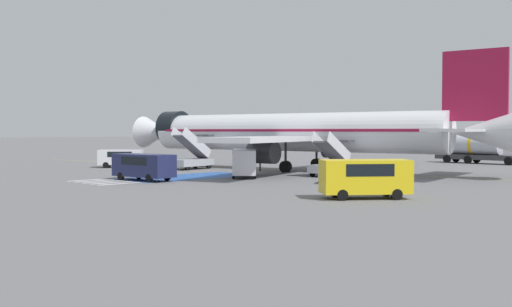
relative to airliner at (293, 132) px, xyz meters
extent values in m
plane|color=slate|center=(0.68, -0.03, -3.82)|extent=(600.00, 600.00, 0.00)
cube|color=gold|center=(-0.61, -0.12, -3.81)|extent=(75.28, 14.50, 0.01)
cube|color=#2856A8|center=(-0.61, -12.87, -3.81)|extent=(5.79, 11.92, 0.01)
cube|color=silver|center=(-3.61, -20.66, -3.81)|extent=(0.44, 3.60, 0.01)
cube|color=silver|center=(-2.41, -20.66, -3.81)|extent=(0.44, 3.60, 0.01)
cube|color=silver|center=(-1.21, -20.66, -3.81)|extent=(0.44, 3.60, 0.01)
cube|color=silver|center=(-0.01, -20.66, -3.81)|extent=(0.44, 3.60, 0.01)
cube|color=silver|center=(1.19, -20.66, -3.81)|extent=(0.44, 3.60, 0.01)
cylinder|color=silver|center=(-0.61, -0.12, 0.01)|extent=(32.73, 9.84, 3.82)
cone|color=silver|center=(-18.68, -3.55, 0.01)|extent=(4.82, 4.46, 3.74)
cone|color=silver|center=(18.21, 3.46, 0.01)|extent=(6.31, 4.67, 3.67)
cylinder|color=black|center=(-15.87, -3.02, 0.49)|extent=(2.97, 4.22, 3.86)
cube|color=maroon|center=(-0.61, -0.12, 0.20)|extent=(30.18, 9.42, 0.24)
cube|color=silver|center=(4.03, -7.60, -0.56)|extent=(9.38, 16.31, 0.44)
cylinder|color=#38383D|center=(2.38, -6.59, -1.80)|extent=(2.90, 2.43, 1.98)
cube|color=silver|center=(0.96, 8.54, -0.56)|extent=(5.33, 15.87, 0.44)
cylinder|color=#38383D|center=(-0.20, 7.01, -1.80)|extent=(2.90, 2.43, 1.98)
cube|color=maroon|center=(17.37, 3.30, 3.94)|extent=(5.32, 1.35, 5.94)
cube|color=silver|center=(17.48, -0.37, 0.20)|extent=(4.52, 6.64, 0.24)
cube|color=silver|center=(16.13, 6.76, 0.20)|extent=(4.52, 6.64, 0.24)
cylinder|color=#38383D|center=(-11.82, -2.25, -1.88)|extent=(0.20, 0.20, 3.03)
cylinder|color=black|center=(-11.82, -2.25, -3.40)|extent=(0.88, 0.43, 0.84)
cylinder|color=#38383D|center=(1.54, -2.77, -1.91)|extent=(0.24, 0.24, 2.71)
cylinder|color=black|center=(1.54, -2.77, -3.27)|extent=(1.19, 0.79, 1.10)
cylinder|color=#38383D|center=(0.41, 3.14, -1.91)|extent=(0.24, 0.24, 2.71)
cylinder|color=black|center=(0.41, 3.14, -3.27)|extent=(1.19, 0.79, 1.10)
cube|color=#ADB2BA|center=(-8.57, -6.22, -3.12)|extent=(3.06, 5.13, 0.70)
cylinder|color=black|center=(-9.81, -4.74, -3.47)|extent=(0.35, 0.73, 0.70)
cylinder|color=black|center=(-7.97, -4.39, -3.47)|extent=(0.35, 0.73, 0.70)
cylinder|color=black|center=(-9.18, -8.04, -3.47)|extent=(0.35, 0.73, 0.70)
cylinder|color=black|center=(-7.34, -7.70, -3.47)|extent=(0.35, 0.73, 0.70)
cube|color=#4C4C51|center=(-8.57, -6.22, -1.54)|extent=(2.18, 4.36, 2.59)
cube|color=#4C4C51|center=(-9.00, -3.98, -0.31)|extent=(1.83, 1.39, 0.12)
cube|color=silver|center=(-9.33, -6.36, -1.06)|extent=(0.91, 4.50, 3.27)
cube|color=silver|center=(-7.82, -6.08, -1.06)|extent=(0.91, 4.50, 3.27)
cube|color=#ADB2BA|center=(7.43, -3.18, -3.12)|extent=(3.06, 5.13, 0.70)
cylinder|color=black|center=(6.20, -1.70, -3.47)|extent=(0.35, 0.73, 0.70)
cylinder|color=black|center=(8.04, -1.35, -3.47)|extent=(0.35, 0.73, 0.70)
cylinder|color=black|center=(6.83, -5.00, -3.47)|extent=(0.35, 0.73, 0.70)
cylinder|color=black|center=(8.67, -4.65, -3.47)|extent=(0.35, 0.73, 0.70)
cube|color=#4C4C51|center=(7.43, -3.18, -1.77)|extent=(2.18, 4.34, 2.14)
cube|color=#4C4C51|center=(7.01, -0.94, -0.77)|extent=(1.83, 1.39, 0.12)
cube|color=silver|center=(6.68, -3.32, -1.29)|extent=(0.90, 4.43, 2.85)
cube|color=silver|center=(8.19, -3.03, -1.29)|extent=(0.90, 4.43, 2.85)
cube|color=#38383D|center=(7.02, 25.45, -3.04)|extent=(9.82, 2.63, 0.60)
cylinder|color=#B7BCC4|center=(6.59, 25.45, -1.50)|extent=(6.78, 2.56, 2.47)
cylinder|color=gold|center=(6.59, 25.45, -1.50)|extent=(0.38, 2.52, 2.52)
cylinder|color=black|center=(11.39, 24.32, -3.34)|extent=(0.96, 0.29, 0.96)
cylinder|color=black|center=(6.47, 26.63, -3.34)|extent=(0.96, 0.29, 0.96)
cylinder|color=black|center=(6.50, 24.26, -3.34)|extent=(0.96, 0.29, 0.96)
cylinder|color=black|center=(3.75, 26.60, -3.34)|extent=(0.96, 0.29, 0.96)
cylinder|color=black|center=(3.78, 24.22, -3.34)|extent=(0.96, 0.29, 0.96)
cube|color=silver|center=(3.15, -9.66, -2.48)|extent=(5.31, 5.18, 2.04)
cube|color=black|center=(3.15, -9.66, -2.03)|extent=(3.53, 3.50, 0.73)
cylinder|color=black|center=(4.99, -10.19, -3.50)|extent=(0.60, 0.59, 0.64)
cylinder|color=black|center=(3.78, -11.47, -3.50)|extent=(0.60, 0.59, 0.64)
cylinder|color=black|center=(2.53, -7.85, -3.50)|extent=(0.60, 0.59, 0.64)
cylinder|color=black|center=(1.31, -9.13, -3.50)|extent=(0.60, 0.59, 0.64)
cube|color=yellow|center=(19.82, -15.51, -2.52)|extent=(4.77, 5.32, 1.96)
cube|color=black|center=(19.82, -15.51, -2.08)|extent=(3.37, 3.50, 0.71)
cylinder|color=black|center=(20.07, -13.68, -3.50)|extent=(0.55, 0.63, 0.64)
cylinder|color=black|center=(21.54, -14.82, -3.50)|extent=(0.55, 0.63, 0.64)
cylinder|color=black|center=(18.10, -16.20, -3.50)|extent=(0.55, 0.63, 0.64)
cylinder|color=black|center=(19.57, -17.35, -3.50)|extent=(0.55, 0.63, 0.64)
cube|color=#1E234C|center=(-0.03, -17.71, -2.60)|extent=(5.67, 2.78, 1.79)
cube|color=black|center=(-0.03, -17.71, -2.21)|extent=(3.25, 2.48, 0.64)
cylinder|color=black|center=(1.52, -16.54, -3.50)|extent=(0.66, 0.28, 0.64)
cylinder|color=black|center=(1.77, -18.42, -3.50)|extent=(0.66, 0.28, 0.64)
cylinder|color=black|center=(-1.83, -17.00, -3.50)|extent=(0.66, 0.28, 0.64)
cylinder|color=black|center=(-1.57, -18.88, -3.50)|extent=(0.66, 0.28, 0.64)
cube|color=silver|center=(-16.10, -9.97, -2.70)|extent=(4.60, 4.96, 1.59)
cube|color=black|center=(-16.10, -9.97, -2.35)|extent=(3.28, 3.35, 0.57)
cylinder|color=black|center=(-16.28, -11.71, -3.50)|extent=(0.56, 0.62, 0.64)
cylinder|color=black|center=(-17.77, -10.49, -3.50)|extent=(0.56, 0.62, 0.64)
cylinder|color=black|center=(-14.44, -9.46, -3.50)|extent=(0.56, 0.62, 0.64)
cylinder|color=black|center=(-15.93, -8.24, -3.50)|extent=(0.56, 0.62, 0.64)
cube|color=gray|center=(12.26, -8.83, -3.56)|extent=(2.98, 2.76, 0.12)
cylinder|color=black|center=(11.82, -9.97, -3.62)|extent=(0.38, 0.32, 0.40)
cylinder|color=black|center=(11.05, -8.95, -3.62)|extent=(0.38, 0.32, 0.40)
cylinder|color=black|center=(13.48, -8.72, -3.62)|extent=(0.38, 0.32, 0.40)
cylinder|color=black|center=(12.71, -7.70, -3.62)|extent=(0.38, 0.32, 0.40)
cylinder|color=gray|center=(11.72, -10.10, -3.22)|extent=(0.05, 0.05, 0.55)
cylinder|color=gray|center=(10.89, -9.00, -3.22)|extent=(0.05, 0.05, 0.55)
cylinder|color=gray|center=(13.63, -8.67, -3.22)|extent=(0.05, 0.05, 0.55)
cylinder|color=gray|center=(12.81, -7.56, -3.22)|extent=(0.05, 0.05, 0.55)
cylinder|color=#2D2D33|center=(-0.49, -5.53, -3.39)|extent=(0.14, 0.14, 0.85)
cylinder|color=#2D2D33|center=(-0.66, -5.52, -3.39)|extent=(0.14, 0.14, 0.85)
cube|color=yellow|center=(-0.57, -5.52, -2.64)|extent=(0.43, 0.24, 0.67)
cube|color=silver|center=(-0.57, -5.52, -2.64)|extent=(0.44, 0.25, 0.06)
sphere|color=brown|center=(-0.57, -5.52, -2.19)|extent=(0.23, 0.23, 0.23)
cylinder|color=black|center=(-1.24, -3.46, -3.39)|extent=(0.14, 0.14, 0.85)
cylinder|color=black|center=(-1.36, -3.33, -3.39)|extent=(0.14, 0.14, 0.85)
cube|color=orange|center=(-1.30, -3.39, -2.62)|extent=(0.45, 0.46, 0.68)
cube|color=silver|center=(-1.30, -3.39, -2.62)|extent=(0.46, 0.47, 0.06)
sphere|color=brown|center=(-1.30, -3.39, -2.17)|extent=(0.23, 0.23, 0.23)
cone|color=orange|center=(-16.71, -6.06, -3.54)|extent=(0.51, 0.51, 0.56)
cylinder|color=white|center=(-16.71, -6.06, -3.51)|extent=(0.28, 0.28, 0.07)
camera|label=1|loc=(40.48, -44.52, 0.17)|focal=42.00mm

